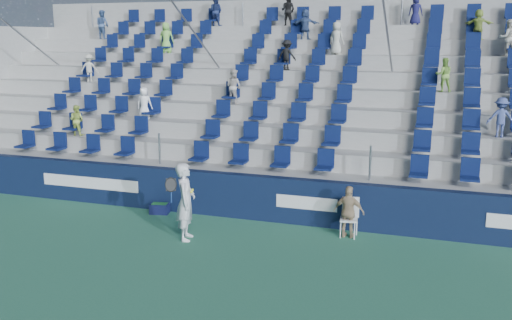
# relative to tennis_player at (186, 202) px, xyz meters

# --- Properties ---
(ground) EXTENTS (70.00, 70.00, 0.00)m
(ground) POSITION_rel_tennis_player_xyz_m (1.01, -1.12, -0.94)
(ground) COLOR #317455
(ground) RESTS_ON ground
(sponsor_wall) EXTENTS (24.00, 0.32, 1.20)m
(sponsor_wall) POSITION_rel_tennis_player_xyz_m (1.01, 2.03, -0.34)
(sponsor_wall) COLOR #0F1937
(sponsor_wall) RESTS_ON ground
(grandstand) EXTENTS (24.00, 8.17, 6.63)m
(grandstand) POSITION_rel_tennis_player_xyz_m (1.00, 7.12, 1.19)
(grandstand) COLOR #A8A8A3
(grandstand) RESTS_ON ground
(tennis_player) EXTENTS (0.71, 0.78, 1.88)m
(tennis_player) POSITION_rel_tennis_player_xyz_m (0.00, 0.00, 0.00)
(tennis_player) COLOR silver
(tennis_player) RESTS_ON ground
(line_judge_chair) EXTENTS (0.48, 0.49, 0.96)m
(line_judge_chair) POSITION_rel_tennis_player_xyz_m (3.68, 1.53, -0.40)
(line_judge_chair) COLOR white
(line_judge_chair) RESTS_ON ground
(line_judge) EXTENTS (0.78, 0.38, 1.29)m
(line_judge) POSITION_rel_tennis_player_xyz_m (3.68, 1.38, -0.30)
(line_judge) COLOR tan
(line_judge) RESTS_ON ground
(ball_bin) EXTENTS (0.57, 0.43, 0.29)m
(ball_bin) POSITION_rel_tennis_player_xyz_m (-1.59, 1.63, -0.79)
(ball_bin) COLOR #10143B
(ball_bin) RESTS_ON ground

